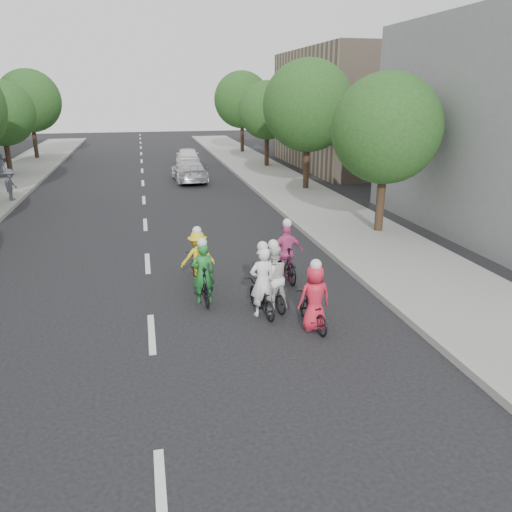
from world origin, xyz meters
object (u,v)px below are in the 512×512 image
object	(u,v)px
cyclist_1	(314,304)
cyclist_4	(286,258)
cyclist_3	(272,283)
spectator_0	(11,185)
spectator_2	(0,165)
follow_car_lead	(189,171)
cyclist_2	(262,291)
follow_car_trail	(188,157)
cyclist_5	(203,279)
cyclist_0	(198,261)

from	to	relation	value
cyclist_1	cyclist_4	world-z (taller)	cyclist_4
cyclist_3	spectator_0	world-z (taller)	cyclist_3
spectator_2	follow_car_lead	bearing A→B (deg)	-87.92
cyclist_2	follow_car_trail	world-z (taller)	cyclist_2
spectator_0	spectator_2	bearing A→B (deg)	27.97
cyclist_5	spectator_0	world-z (taller)	cyclist_5
cyclist_4	spectator_2	size ratio (longest dim) A/B	1.25
cyclist_2	follow_car_trail	distance (m)	25.85
cyclist_1	cyclist_4	size ratio (longest dim) A/B	0.92
cyclist_0	cyclist_2	bearing A→B (deg)	109.92
cyclist_1	cyclist_2	distance (m)	1.42
cyclist_4	follow_car_trail	xyz separation A→B (m)	(-0.64, 23.71, 0.02)
cyclist_4	spectator_0	size ratio (longest dim) A/B	1.22
cyclist_3	follow_car_trail	world-z (taller)	cyclist_3
cyclist_0	follow_car_lead	size ratio (longest dim) A/B	0.37
cyclist_0	follow_car_trail	world-z (taller)	cyclist_0
cyclist_1	cyclist_5	bearing A→B (deg)	-47.52
cyclist_4	cyclist_5	size ratio (longest dim) A/B	1.05
cyclist_1	follow_car_trail	size ratio (longest dim) A/B	0.41
cyclist_1	cyclist_5	xyz separation A→B (m)	(-2.31, 2.11, 0.02)
spectator_0	cyclist_2	bearing A→B (deg)	-138.14
cyclist_1	follow_car_lead	distance (m)	20.51
cyclist_0	cyclist_4	bearing A→B (deg)	163.86
cyclist_4	follow_car_lead	size ratio (longest dim) A/B	0.41
cyclist_3	follow_car_lead	xyz separation A→B (m)	(-0.26, 19.18, -0.00)
cyclist_2	spectator_2	distance (m)	25.27
cyclist_5	follow_car_trail	distance (m)	24.82
follow_car_lead	spectator_0	distance (m)	10.04
cyclist_0	spectator_2	bearing A→B (deg)	-70.41
cyclist_2	cyclist_4	distance (m)	2.46
cyclist_0	spectator_2	world-z (taller)	cyclist_0
follow_car_trail	spectator_2	world-z (taller)	spectator_2
spectator_2	cyclist_0	bearing A→B (deg)	-135.99
cyclist_0	follow_car_trail	bearing A→B (deg)	-101.38
cyclist_5	follow_car_lead	xyz separation A→B (m)	(1.40, 18.39, 0.05)
cyclist_1	cyclist_2	bearing A→B (deg)	-50.80
cyclist_1	spectator_0	bearing A→B (deg)	-63.48
cyclist_2	cyclist_1	bearing A→B (deg)	125.65
cyclist_3	spectator_2	xyz separation A→B (m)	(-11.58, 22.33, 0.23)
cyclist_2	cyclist_3	xyz separation A→B (m)	(0.35, 0.30, 0.05)
spectator_0	follow_car_trail	bearing A→B (deg)	-30.88
cyclist_1	follow_car_trail	bearing A→B (deg)	-94.26
cyclist_0	spectator_0	bearing A→B (deg)	-65.40
cyclist_0	cyclist_5	world-z (taller)	cyclist_5
cyclist_4	cyclist_5	xyz separation A→B (m)	(-2.54, -1.04, -0.07)
cyclist_1	cyclist_2	world-z (taller)	cyclist_2
cyclist_1	spectator_2	size ratio (longest dim) A/B	1.15
cyclist_5	spectator_2	bearing A→B (deg)	-68.42
cyclist_1	follow_car_trail	xyz separation A→B (m)	(-0.40, 26.86, 0.11)
cyclist_3	follow_car_lead	size ratio (longest dim) A/B	0.40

